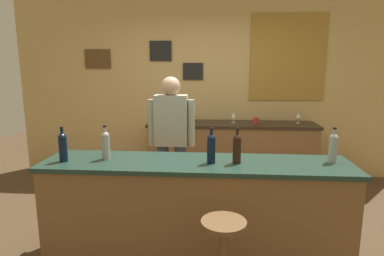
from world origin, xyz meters
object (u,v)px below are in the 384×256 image
wine_bottle_c (211,147)px  wine_glass_c (298,116)px  bar_stool (223,250)px  wine_bottle_e (333,147)px  wine_bottle_a (63,146)px  wine_bottle_b (106,144)px  coffee_mug (256,121)px  wine_bottle_d (237,148)px  wine_glass_a (185,115)px  bartender (171,138)px  wine_glass_b (233,116)px

wine_bottle_c → wine_glass_c: bearing=60.0°
bar_stool → wine_bottle_e: bearing=35.8°
wine_bottle_a → wine_bottle_b: (0.34, 0.09, 0.00)m
wine_bottle_c → wine_bottle_a: bearing=-177.8°
coffee_mug → wine_bottle_e: bearing=-77.5°
wine_bottle_b → wine_bottle_d: same height
wine_bottle_a → wine_glass_a: 2.29m
coffee_mug → bar_stool: bearing=-101.1°
wine_bottle_d → wine_glass_c: (1.02, 2.13, -0.05)m
wine_bottle_e → wine_bottle_a: bearing=-176.3°
wine_bottle_e → bar_stool: bearing=-144.2°
bar_stool → wine_bottle_a: bearing=159.1°
bar_stool → wine_glass_a: (-0.53, 2.65, 0.55)m
bar_stool → bartender: bearing=111.5°
wine_bottle_b → wine_bottle_c: same height
bartender → wine_bottle_a: bartender is taller
bar_stool → wine_glass_b: (0.19, 2.66, 0.55)m
bartender → wine_bottle_c: 0.97m
bar_stool → wine_bottle_a: size_ratio=2.22×
wine_glass_a → bar_stool: bearing=-78.8°
wine_bottle_a → wine_glass_b: size_ratio=1.97×
wine_bottle_a → wine_bottle_c: same height
wine_glass_b → coffee_mug: 0.33m
wine_bottle_c → coffee_mug: 2.12m
wine_bottle_d → wine_bottle_c: bearing=-176.7°
wine_bottle_b → bartender: bearing=59.6°
wine_glass_a → wine_glass_c: same height
wine_bottle_e → wine_glass_a: (-1.46, 1.98, -0.05)m
bar_stool → coffee_mug: 2.69m
wine_bottle_e → wine_glass_b: 2.13m
wine_bottle_c → wine_bottle_b: bearing=177.2°
bar_stool → wine_bottle_e: 1.30m
wine_bottle_e → coffee_mug: size_ratio=2.45×
bartender → wine_bottle_a: bearing=-132.2°
wine_bottle_b → wine_bottle_e: bearing=1.6°
wine_bottle_d → wine_bottle_b: bearing=178.4°
wine_bottle_a → wine_bottle_d: 1.49m
bar_stool → wine_glass_c: 3.00m
bar_stool → wine_bottle_c: 0.83m
wine_bottle_b → coffee_mug: (1.54, 1.98, -0.11)m
wine_bottle_c → wine_bottle_d: size_ratio=1.00×
bartender → coffee_mug: size_ratio=12.96×
bartender → wine_bottle_d: bartender is taller
bartender → bar_stool: bearing=-68.5°
wine_bottle_b → wine_bottle_d: (1.15, -0.03, 0.00)m
wine_glass_b → wine_glass_a: bearing=-179.1°
bartender → wine_glass_a: bearing=88.4°
wine_glass_a → wine_glass_c: bearing=2.3°
bartender → wine_glass_b: bartender is taller
wine_bottle_d → bar_stool: bearing=-101.2°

